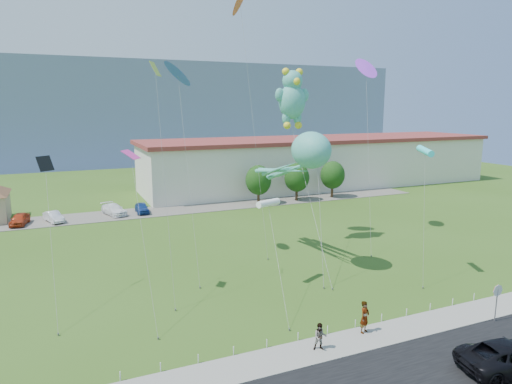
# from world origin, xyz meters

# --- Properties ---
(ground) EXTENTS (160.00, 160.00, 0.00)m
(ground) POSITION_xyz_m (0.00, 0.00, 0.00)
(ground) COLOR #345618
(ground) RESTS_ON ground
(sidewalk) EXTENTS (80.00, 2.50, 0.10)m
(sidewalk) POSITION_xyz_m (0.00, -2.75, 0.05)
(sidewalk) COLOR gray
(sidewalk) RESTS_ON ground
(parking_strip) EXTENTS (70.00, 6.00, 0.06)m
(parking_strip) POSITION_xyz_m (0.00, 35.00, 0.03)
(parking_strip) COLOR #59544C
(parking_strip) RESTS_ON ground
(hill_ridge) EXTENTS (160.00, 50.00, 25.00)m
(hill_ridge) POSITION_xyz_m (0.00, 120.00, 12.50)
(hill_ridge) COLOR slate
(hill_ridge) RESTS_ON ground
(warehouse) EXTENTS (61.00, 15.00, 8.20)m
(warehouse) POSITION_xyz_m (26.00, 44.00, 4.12)
(warehouse) COLOR beige
(warehouse) RESTS_ON ground
(stop_sign) EXTENTS (0.80, 0.07, 2.50)m
(stop_sign) POSITION_xyz_m (9.50, -4.21, 1.87)
(stop_sign) COLOR slate
(stop_sign) RESTS_ON ground
(rope_fence) EXTENTS (26.05, 0.05, 0.50)m
(rope_fence) POSITION_xyz_m (0.00, -1.30, 0.25)
(rope_fence) COLOR white
(rope_fence) RESTS_ON ground
(tree_near) EXTENTS (3.60, 3.60, 5.47)m
(tree_near) POSITION_xyz_m (10.00, 34.00, 3.39)
(tree_near) COLOR #3F2B19
(tree_near) RESTS_ON ground
(tree_mid) EXTENTS (3.60, 3.60, 5.47)m
(tree_mid) POSITION_xyz_m (16.00, 34.00, 3.39)
(tree_mid) COLOR #3F2B19
(tree_mid) RESTS_ON ground
(tree_far) EXTENTS (3.60, 3.60, 5.47)m
(tree_far) POSITION_xyz_m (22.00, 34.00, 3.39)
(tree_far) COLOR #3F2B19
(tree_far) RESTS_ON ground
(suv) EXTENTS (5.82, 3.38, 1.52)m
(suv) POSITION_xyz_m (5.46, -8.38, 0.82)
(suv) COLOR black
(suv) RESTS_ON road
(pedestrian_left) EXTENTS (0.84, 0.70, 1.96)m
(pedestrian_left) POSITION_xyz_m (1.00, -2.18, 1.08)
(pedestrian_left) COLOR gray
(pedestrian_left) RESTS_ON sidewalk
(pedestrian_right) EXTENTS (0.92, 0.84, 1.55)m
(pedestrian_right) POSITION_xyz_m (-2.47, -2.85, 0.88)
(pedestrian_right) COLOR gray
(pedestrian_right) RESTS_ON sidewalk
(parked_car_red) EXTENTS (2.32, 4.14, 1.33)m
(parked_car_red) POSITION_xyz_m (-19.66, 34.40, 0.73)
(parked_car_red) COLOR #B23515
(parked_car_red) RESTS_ON parking_strip
(parked_car_silver) EXTENTS (2.47, 3.95, 1.23)m
(parked_car_silver) POSITION_xyz_m (-16.10, 34.28, 0.67)
(parked_car_silver) COLOR silver
(parked_car_silver) RESTS_ON parking_strip
(parked_car_white) EXTENTS (3.15, 4.93, 1.33)m
(parked_car_white) POSITION_xyz_m (-9.19, 35.26, 0.73)
(parked_car_white) COLOR white
(parked_car_white) RESTS_ON parking_strip
(parked_car_blue) EXTENTS (1.64, 3.81, 1.28)m
(parked_car_blue) POSITION_xyz_m (-5.81, 34.89, 0.70)
(parked_car_blue) COLOR navy
(parked_car_blue) RESTS_ON parking_strip
(octopus_kite) EXTENTS (2.91, 11.22, 11.47)m
(octopus_kite) POSITION_xyz_m (3.16, 9.69, 9.18)
(octopus_kite) COLOR teal
(octopus_kite) RESTS_ON ground
(teddy_bear_kite) EXTENTS (4.30, 12.70, 16.87)m
(teddy_bear_kite) POSITION_xyz_m (5.39, 15.70, 14.25)
(teddy_bear_kite) COLOR teal
(teddy_bear_kite) RESTS_ON ground
(small_kite_blue) EXTENTS (1.80, 8.02, 16.74)m
(small_kite_blue) POSITION_xyz_m (-5.42, 15.51, 15.69)
(small_kite_blue) COLOR blue
(small_kite_blue) RESTS_ON ground
(small_kite_white) EXTENTS (2.16, 8.28, 6.82)m
(small_kite_white) POSITION_xyz_m (-1.09, 6.94, 6.34)
(small_kite_white) COLOR white
(small_kite_white) RESTS_ON ground
(small_kite_purple) EXTENTS (4.86, 7.93, 17.89)m
(small_kite_purple) POSITION_xyz_m (14.08, 16.28, 16.79)
(small_kite_purple) COLOR purple
(small_kite_purple) RESTS_ON ground
(small_kite_pink) EXTENTS (1.29, 7.48, 10.62)m
(small_kite_pink) POSITION_xyz_m (-10.51, 8.03, 9.04)
(small_kite_pink) COLOR #DC3194
(small_kite_pink) RESTS_ON ground
(small_kite_orange) EXTENTS (1.80, 6.86, 23.69)m
(small_kite_orange) POSITION_xyz_m (1.25, 18.15, 22.33)
(small_kite_orange) COLOR orange
(small_kite_orange) RESTS_ON ground
(small_kite_black) EXTENTS (1.29, 7.65, 9.93)m
(small_kite_black) POSITION_xyz_m (-15.90, 11.03, 8.45)
(small_kite_black) COLOR black
(small_kite_black) RESTS_ON ground
(small_kite_yellow) EXTENTS (1.29, 5.05, 16.36)m
(small_kite_yellow) POSITION_xyz_m (-8.48, 9.13, 13.82)
(small_kite_yellow) COLOR #B3CD30
(small_kite_yellow) RESTS_ON ground
(small_kite_cyan) EXTENTS (1.65, 3.30, 10.50)m
(small_kite_cyan) POSITION_xyz_m (10.56, 3.81, 9.98)
(small_kite_cyan) COLOR #36E9F3
(small_kite_cyan) RESTS_ON ground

